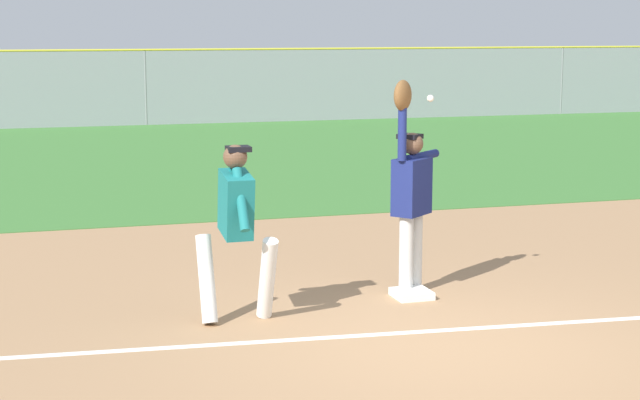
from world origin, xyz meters
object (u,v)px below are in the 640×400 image
Objects in this scene: runner at (236,220)px; parked_car_silver at (300,90)px; parked_car_white at (458,86)px; first_base at (412,294)px; fielder at (411,190)px; baseball at (430,98)px; parked_car_blue at (125,92)px.

runner is 0.37× the size of parked_car_silver.
parked_car_white is (13.34, 24.93, -0.32)m from runner.
parked_car_silver is 1.01× the size of parked_car_white.
parked_car_silver is (5.29, 23.94, 0.63)m from first_base.
fielder reaches higher than parked_car_silver.
baseball is (2.17, 0.49, 1.08)m from runner.
fielder is at bearing -108.98° from parked_car_silver.
parked_car_white is (11.35, 24.39, -0.45)m from fielder.
fielder reaches higher than parked_car_white.
parked_car_blue is 5.83m from parked_car_silver.
parked_car_silver is (5.82, -0.18, 0.00)m from parked_car_blue.
first_base is 0.08× the size of parked_car_white.
parked_car_silver reaches higher than first_base.
parked_car_blue is (1.41, 24.47, -0.32)m from runner.
fielder is 23.94m from parked_car_blue.
first_base is 24.13m from parked_car_blue.
runner is 23.24× the size of baseball.
parked_car_silver and parked_car_white have the same top height.
parked_car_blue is at bearing 85.90° from runner.
parked_car_blue is (-0.76, 23.97, -1.40)m from baseball.
runner is at bearing -167.18° from baseball.
fielder reaches higher than runner.
parked_car_blue is (-0.58, 23.92, -0.45)m from fielder.
first_base is 5.14× the size of baseball.
fielder is 24.32m from parked_car_silver.
baseball is (0.18, -0.05, 0.96)m from fielder.
fielder is 0.50× the size of parked_car_silver.
parked_car_white is at bearing 65.12° from first_base.
first_base is 27.09m from parked_car_white.
first_base is 0.17× the size of fielder.
first_base is at bearing 126.66° from fielder.
runner is at bearing -113.17° from parked_car_white.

